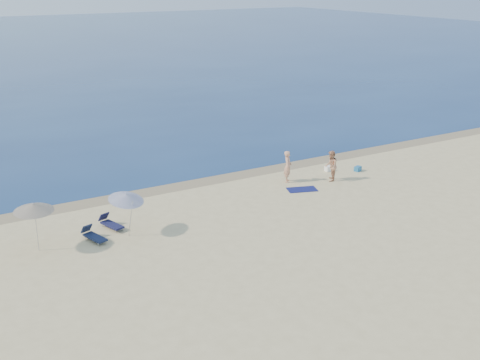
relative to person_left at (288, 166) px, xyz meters
name	(u,v)px	position (x,y,z in m)	size (l,w,h in m)	color
wet_sand_strip	(226,177)	(-2.80, 2.59, -0.96)	(240.00, 1.60, 0.00)	#847254
person_left	(288,166)	(0.00, 0.00, 0.00)	(0.70, 0.46, 1.92)	tan
person_right	(331,166)	(2.36, -1.14, -0.03)	(0.90, 0.70, 1.86)	tan
beach_towel	(302,189)	(-0.07, -1.61, -0.94)	(1.69, 0.94, 0.03)	#0E1248
white_bag	(328,169)	(3.40, 0.39, -0.80)	(0.38, 0.32, 0.32)	white
blue_cooler	(358,169)	(5.02, -0.56, -0.80)	(0.44, 0.31, 0.31)	#1D659F
umbrella_near	(126,197)	(-10.96, -2.45, 0.91)	(2.21, 2.22, 2.23)	silver
umbrella_far	(33,207)	(-15.14, -2.11, 1.11)	(1.88, 1.90, 2.35)	silver
lounger_left	(94,236)	(-12.65, -2.38, -0.72)	(0.91, 1.59, 0.67)	#16203E
lounger_right	(111,223)	(-11.48, -1.37, -0.72)	(0.91, 1.59, 0.67)	#16173D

